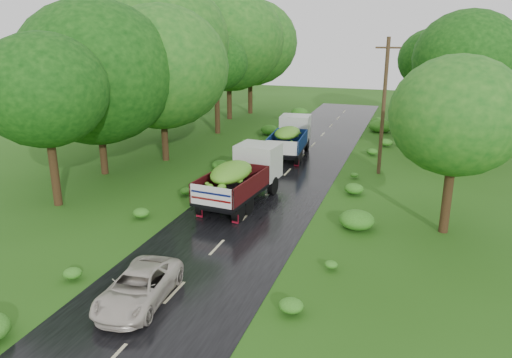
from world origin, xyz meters
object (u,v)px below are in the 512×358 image
at_px(car, 138,287).
at_px(truck_near, 243,174).
at_px(utility_pole, 384,106).
at_px(truck_far, 291,136).

bearing_deg(car, truck_near, 84.88).
distance_m(car, utility_pole, 20.08).
distance_m(truck_near, truck_far, 10.35).
distance_m(truck_far, utility_pole, 7.65).
height_order(car, utility_pole, utility_pole).
height_order(truck_far, car, truck_far).
bearing_deg(truck_near, utility_pole, 55.47).
relative_size(car, utility_pole, 0.49).
height_order(truck_near, utility_pole, utility_pole).
relative_size(truck_far, utility_pole, 0.75).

